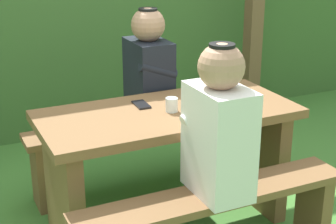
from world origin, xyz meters
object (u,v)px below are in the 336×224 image
bench_near (213,217)px  drinking_glass (172,105)px  person_white_shirt (219,127)px  person_black_coat (149,70)px  picnic_table (168,148)px  bottle_left (208,87)px  bench_far (134,141)px  cell_phone (141,105)px

bench_near → drinking_glass: (0.01, 0.48, 0.42)m
person_white_shirt → person_black_coat: (0.09, 1.02, 0.00)m
drinking_glass → person_black_coat: bearing=79.4°
bench_near → person_black_coat: size_ratio=1.95×
picnic_table → bottle_left: bottle_left is taller
picnic_table → bench_near: (0.00, -0.52, -0.16)m
picnic_table → person_black_coat: size_ratio=1.95×
bench_near → bottle_left: bearing=64.4°
bench_near → bottle_left: 0.75m
bench_near → bottle_left: bottle_left is taller
bench_near → bottle_left: (0.25, 0.52, 0.48)m
picnic_table → person_white_shirt: person_white_shirt is taller
bench_near → person_white_shirt: size_ratio=1.95×
bench_far → person_black_coat: size_ratio=1.95×
bench_near → person_black_coat: (0.11, 1.03, 0.46)m
picnic_table → bench_near: picnic_table is taller
cell_phone → picnic_table: bearing=-48.9°
bench_far → drinking_glass: bearing=-89.3°
bench_far → cell_phone: (-0.10, -0.39, 0.39)m
person_black_coat → picnic_table: bearing=-102.0°
person_black_coat → cell_phone: 0.44m
bottle_left → drinking_glass: bearing=-172.0°
person_white_shirt → cell_phone: person_white_shirt is taller
cell_phone → bench_near: bearing=-78.4°
person_black_coat → cell_phone: (-0.21, -0.38, -0.08)m
bench_near → person_white_shirt: (0.01, 0.00, 0.46)m
bench_near → bench_far: same height
picnic_table → cell_phone: (-0.10, 0.13, 0.23)m
picnic_table → person_black_coat: person_black_coat is taller
bottle_left → cell_phone: bearing=160.1°
person_white_shirt → drinking_glass: (-0.01, 0.48, -0.04)m
person_black_coat → drinking_glass: person_black_coat is taller
person_black_coat → cell_phone: person_black_coat is taller
bench_near → drinking_glass: 0.64m
picnic_table → cell_phone: bearing=128.6°
bench_near → drinking_glass: size_ratio=18.36×
bottle_left → cell_phone: bottle_left is taller
bottle_left → cell_phone: size_ratio=1.62×
drinking_glass → bottle_left: bottle_left is taller
picnic_table → person_white_shirt: bearing=-88.5°
bench_far → person_black_coat: person_black_coat is taller
drinking_glass → picnic_table: bearing=102.2°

